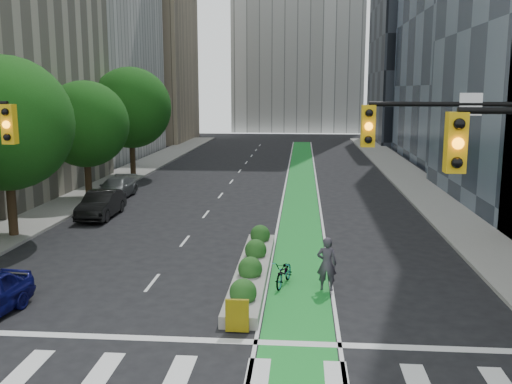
% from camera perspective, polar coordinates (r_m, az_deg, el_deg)
% --- Properties ---
extents(ground, '(160.00, 160.00, 0.00)m').
position_cam_1_polar(ground, '(16.09, -7.07, -16.28)').
color(ground, black).
rests_on(ground, ground).
extents(sidewalk_left, '(3.60, 90.00, 0.15)m').
position_cam_1_polar(sidewalk_left, '(42.41, -15.91, 0.19)').
color(sidewalk_left, gray).
rests_on(sidewalk_left, ground).
extents(sidewalk_right, '(3.60, 90.00, 0.15)m').
position_cam_1_polar(sidewalk_right, '(40.67, 17.01, -0.28)').
color(sidewalk_right, gray).
rests_on(sidewalk_right, ground).
extents(bike_lane_paint, '(2.20, 70.00, 0.01)m').
position_cam_1_polar(bike_lane_paint, '(44.66, 4.54, 0.95)').
color(bike_lane_paint, '#198D2D').
rests_on(bike_lane_paint, ground).
extents(building_tan_far, '(14.00, 16.00, 26.00)m').
position_cam_1_polar(building_tan_far, '(83.54, -11.71, 14.00)').
color(building_tan_far, tan).
rests_on(building_tan_far, ground).
extents(building_dark_end, '(14.00, 18.00, 28.00)m').
position_cam_1_polar(building_dark_end, '(84.09, 16.83, 14.44)').
color(building_dark_end, black).
rests_on(building_dark_end, ground).
extents(tree_mid, '(6.40, 6.40, 8.78)m').
position_cam_1_polar(tree_mid, '(29.67, -23.77, 6.28)').
color(tree_mid, black).
rests_on(tree_mid, ground).
extents(tree_midfar, '(5.60, 5.60, 7.76)m').
position_cam_1_polar(tree_midfar, '(38.79, -16.70, 6.51)').
color(tree_midfar, black).
rests_on(tree_midfar, ground).
extents(tree_far, '(6.60, 6.60, 9.00)m').
position_cam_1_polar(tree_far, '(48.20, -12.41, 8.22)').
color(tree_far, black).
rests_on(tree_far, ground).
extents(median_planter, '(1.20, 10.26, 1.10)m').
position_cam_1_polar(median_planter, '(22.26, -0.34, -7.54)').
color(median_planter, gray).
rests_on(median_planter, ground).
extents(bicycle, '(1.05, 1.93, 0.96)m').
position_cam_1_polar(bicycle, '(21.33, 2.83, -8.04)').
color(bicycle, gray).
rests_on(bicycle, ground).
extents(cyclist, '(0.77, 0.55, 1.98)m').
position_cam_1_polar(cyclist, '(20.77, 7.09, -7.15)').
color(cyclist, '#3A3540').
rests_on(cyclist, ground).
extents(parked_car_left_mid, '(1.67, 4.60, 1.51)m').
position_cam_1_polar(parked_car_left_mid, '(33.46, -15.22, -1.20)').
color(parked_car_left_mid, black).
rests_on(parked_car_left_mid, ground).
extents(parked_car_left_far, '(2.00, 4.72, 1.36)m').
position_cam_1_polar(parked_car_left_far, '(39.24, -13.82, 0.40)').
color(parked_car_left_far, '#5B5E60').
rests_on(parked_car_left_far, ground).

